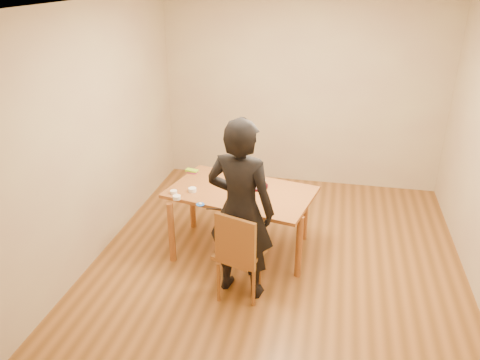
% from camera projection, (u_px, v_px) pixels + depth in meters
% --- Properties ---
extents(room_shell, '(4.00, 4.50, 2.70)m').
position_uv_depth(room_shell, '(286.00, 136.00, 4.94)').
color(room_shell, brown).
rests_on(room_shell, ground).
extents(dining_table, '(1.69, 1.21, 0.04)m').
position_uv_depth(dining_table, '(241.00, 192.00, 5.13)').
color(dining_table, brown).
rests_on(dining_table, floor).
extents(dining_chair, '(0.51, 0.51, 0.04)m').
position_uv_depth(dining_chair, '(240.00, 254.00, 4.52)').
color(dining_chair, brown).
rests_on(dining_chair, floor).
extents(cake_plate, '(0.26, 0.26, 0.02)m').
position_uv_depth(cake_plate, '(256.00, 186.00, 5.20)').
color(cake_plate, '#C40D39').
rests_on(cake_plate, dining_table).
extents(cake, '(0.20, 0.20, 0.06)m').
position_uv_depth(cake, '(257.00, 183.00, 5.19)').
color(cake, white).
rests_on(cake, cake_plate).
extents(frosting_dome, '(0.20, 0.20, 0.03)m').
position_uv_depth(frosting_dome, '(257.00, 179.00, 5.17)').
color(frosting_dome, white).
rests_on(frosting_dome, cake).
extents(frosting_tub, '(0.09, 0.09, 0.08)m').
position_uv_depth(frosting_tub, '(232.00, 201.00, 4.81)').
color(frosting_tub, white).
rests_on(frosting_tub, dining_table).
extents(frosting_lid, '(0.09, 0.09, 0.01)m').
position_uv_depth(frosting_lid, '(200.00, 204.00, 4.81)').
color(frosting_lid, blue).
rests_on(frosting_lid, dining_table).
extents(frosting_dollop, '(0.04, 0.04, 0.02)m').
position_uv_depth(frosting_dollop, '(200.00, 203.00, 4.81)').
color(frosting_dollop, white).
rests_on(frosting_dollop, frosting_lid).
extents(ramekin_green, '(0.08, 0.08, 0.04)m').
position_uv_depth(ramekin_green, '(177.00, 197.00, 4.92)').
color(ramekin_green, white).
rests_on(ramekin_green, dining_table).
extents(ramekin_yellow, '(0.09, 0.09, 0.04)m').
position_uv_depth(ramekin_yellow, '(192.00, 190.00, 5.09)').
color(ramekin_yellow, white).
rests_on(ramekin_yellow, dining_table).
extents(ramekin_multi, '(0.08, 0.08, 0.04)m').
position_uv_depth(ramekin_multi, '(174.00, 192.00, 5.05)').
color(ramekin_multi, white).
rests_on(ramekin_multi, dining_table).
extents(candy_box_pink, '(0.13, 0.09, 0.02)m').
position_uv_depth(candy_box_pink, '(192.00, 172.00, 5.56)').
color(candy_box_pink, '#E9368F').
rests_on(candy_box_pink, dining_table).
extents(candy_box_green, '(0.16, 0.10, 0.02)m').
position_uv_depth(candy_box_green, '(192.00, 170.00, 5.55)').
color(candy_box_green, green).
rests_on(candy_box_green, candy_box_pink).
extents(spatula, '(0.15, 0.04, 0.01)m').
position_uv_depth(spatula, '(214.00, 209.00, 4.72)').
color(spatula, black).
rests_on(spatula, dining_table).
extents(person, '(0.73, 0.54, 1.81)m').
position_uv_depth(person, '(241.00, 210.00, 4.37)').
color(person, black).
rests_on(person, floor).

